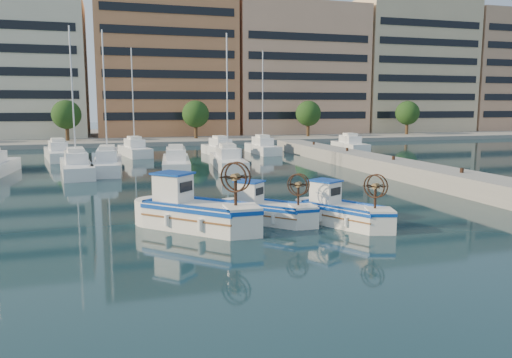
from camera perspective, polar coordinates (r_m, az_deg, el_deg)
name	(u,v)px	position (r m, az deg, el deg)	size (l,w,h in m)	color
ground	(308,227)	(22.86, 6.00, -5.44)	(300.00, 300.00, 0.00)	#18323E
quay	(441,178)	(36.05, 20.41, 0.14)	(3.00, 60.00, 1.20)	gray
waterfront	(214,72)	(87.54, -4.84, 12.08)	(180.00, 40.00, 25.60)	gray
yacht_marina	(162,158)	(48.34, -10.66, 2.42)	(39.85, 22.29, 11.50)	white
fishing_boat_a	(194,210)	(22.36, -7.05, -3.51)	(4.81, 4.81, 3.12)	white
fishing_boat_b	(266,208)	(23.44, 1.14, -3.37)	(3.71, 3.77, 2.43)	white
fishing_boat_c	(342,210)	(23.28, 9.76, -3.50)	(3.31, 4.18, 2.53)	white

